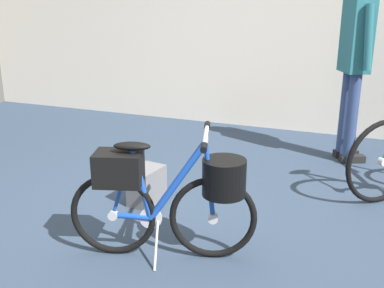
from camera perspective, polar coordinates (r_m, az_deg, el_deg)
The scene contains 4 objects.
ground_plane at distance 3.29m, azimuth -1.62°, elevation -9.98°, with size 8.31×8.31×0.00m, color #2D3D51.
folding_bike_foreground at distance 2.74m, azimuth -2.77°, elevation -6.08°, with size 1.10×0.55×0.81m.
visitor_near_wall at distance 4.57m, azimuth 19.78°, elevation 10.69°, with size 0.37×0.48×1.80m.
backpack_on_floor at distance 3.57m, azimuth -5.76°, elevation -5.23°, with size 0.26×0.31×0.29m.
Camera 1 is at (1.16, -2.67, 1.53)m, focal length 42.58 mm.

